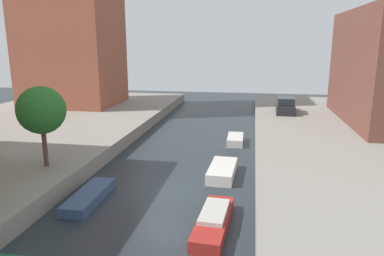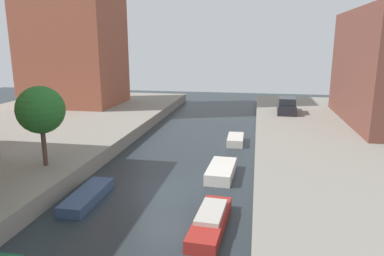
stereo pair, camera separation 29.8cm
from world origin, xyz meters
The scene contains 7 objects.
ground_plane centered at (0.00, 0.00, 0.00)m, with size 84.00×84.00×0.00m, color #232B30.
street_tree_3 centered at (-7.15, 0.41, 4.31)m, with size 2.73×2.73×4.69m.
parked_car centered at (8.05, 19.94, 1.68)m, with size 2.03×4.60×1.62m.
moored_boat_left_2 centered at (-3.52, -1.73, 0.26)m, with size 1.32×4.19×0.52m.
moored_boat_right_2 centered at (3.16, -3.40, 0.34)m, with size 1.55×4.58×0.76m.
moored_boat_right_3 centered at (2.99, 3.07, 0.34)m, with size 1.68×3.74×0.68m.
moored_boat_right_4 centered at (3.39, 10.71, 0.31)m, with size 1.30×3.02×0.62m.
Camera 2 is at (4.96, -17.81, 8.01)m, focal length 33.51 mm.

